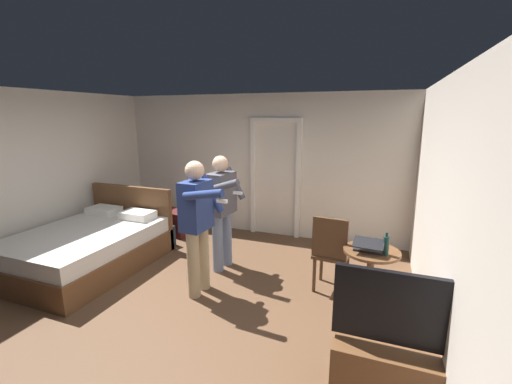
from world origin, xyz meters
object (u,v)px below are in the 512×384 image
person_blue_shirt (198,220)px  suitcase_small (157,234)px  laptop (369,247)px  suitcase_dark (177,223)px  side_table (370,269)px  person_striped_shirt (222,205)px  tv_flatscreen (396,364)px  bed (90,246)px  bottle_on_table (386,245)px  wooden_chair (331,251)px

person_blue_shirt → suitcase_small: bearing=142.7°
laptop → suitcase_dark: laptop is taller
side_table → person_blue_shirt: size_ratio=0.42×
laptop → person_striped_shirt: size_ratio=0.21×
tv_flatscreen → side_table: bearing=101.1°
bed → side_table: (3.88, 0.31, 0.17)m
person_striped_shirt → person_blue_shirt: bearing=-86.9°
side_table → suitcase_small: bearing=167.9°
side_table → bottle_on_table: (0.14, -0.08, 0.34)m
laptop → wooden_chair: size_ratio=0.35×
bottle_on_table → suitcase_dark: bearing=159.4°
person_blue_shirt → bottle_on_table: bearing=8.8°
bed → person_blue_shirt: person_blue_shirt is taller
bed → laptop: 3.88m
suitcase_small → bed: bearing=-94.5°
bed → person_blue_shirt: 2.01m
laptop → suitcase_dark: (-3.42, 1.32, -0.53)m
side_table → person_blue_shirt: (-1.99, -0.41, 0.49)m
side_table → wooden_chair: bearing=158.3°
laptop → bottle_on_table: bottle_on_table is taller
bed → person_striped_shirt: size_ratio=1.26×
suitcase_dark → suitcase_small: size_ratio=0.98×
person_blue_shirt → bed: bearing=176.9°
tv_flatscreen → person_striped_shirt: bearing=144.7°
laptop → suitcase_dark: size_ratio=0.59×
laptop → wooden_chair: wooden_chair is taller
tv_flatscreen → suitcase_small: size_ratio=1.79×
person_blue_shirt → person_striped_shirt: 0.73m
tv_flatscreen → person_striped_shirt: 2.86m
wooden_chair → suitcase_dark: (-2.98, 1.08, -0.32)m
suitcase_small → suitcase_dark: bearing=99.4°
bottle_on_table → person_blue_shirt: person_blue_shirt is taller
bottle_on_table → wooden_chair: (-0.62, 0.27, -0.26)m
bottle_on_table → suitcase_small: 3.80m
person_blue_shirt → suitcase_small: 2.07m
wooden_chair → bottle_on_table: bearing=-23.6°
bed → bottle_on_table: 4.06m
person_striped_shirt → suitcase_dark: size_ratio=2.78×
person_striped_shirt → suitcase_small: (-1.48, 0.43, -0.78)m
laptop → wooden_chair: bearing=152.3°
wooden_chair → suitcase_small: bearing=169.5°
laptop → side_table: bearing=52.3°
bed → side_table: size_ratio=2.96×
wooden_chair → person_blue_shirt: size_ratio=0.59×
person_striped_shirt → suitcase_dark: (-1.43, 0.95, -0.72)m
side_table → wooden_chair: size_ratio=0.71×
tv_flatscreen → suitcase_dark: 4.51m
tv_flatscreen → laptop: tv_flatscreen is taller
side_table → laptop: bearing=-127.7°
bottle_on_table → person_blue_shirt: 2.16m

